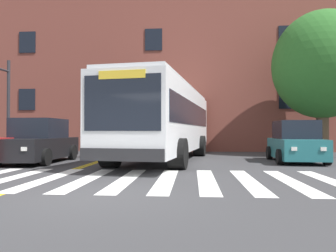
# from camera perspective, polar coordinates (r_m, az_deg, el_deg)

# --- Properties ---
(ground_plane) EXTENTS (120.00, 120.00, 0.00)m
(ground_plane) POSITION_cam_1_polar(r_m,az_deg,el_deg) (6.94, -12.20, -11.60)
(ground_plane) COLOR #38383A
(crosswalk) EXTENTS (12.20, 4.40, 0.01)m
(crosswalk) POSITION_cam_1_polar(r_m,az_deg,el_deg) (9.03, -10.60, -9.08)
(crosswalk) COLOR white
(crosswalk) RESTS_ON ground
(lane_line_yellow_inner) EXTENTS (0.12, 36.00, 0.01)m
(lane_line_yellow_inner) POSITION_cam_1_polar(r_m,az_deg,el_deg) (23.03, -5.86, -4.10)
(lane_line_yellow_inner) COLOR gold
(lane_line_yellow_inner) RESTS_ON ground
(lane_line_yellow_outer) EXTENTS (0.12, 36.00, 0.01)m
(lane_line_yellow_outer) POSITION_cam_1_polar(r_m,az_deg,el_deg) (23.01, -5.47, -4.10)
(lane_line_yellow_outer) COLOR gold
(lane_line_yellow_outer) RESTS_ON ground
(city_bus) EXTENTS (4.11, 11.59, 3.27)m
(city_bus) POSITION_cam_1_polar(r_m,az_deg,el_deg) (14.73, -0.41, 1.13)
(city_bus) COLOR white
(city_bus) RESTS_ON ground
(car_black_near_lane) EXTENTS (2.12, 4.40, 1.81)m
(car_black_near_lane) POSITION_cam_1_polar(r_m,az_deg,el_deg) (14.57, -21.60, -2.70)
(car_black_near_lane) COLOR black
(car_black_near_lane) RESTS_ON ground
(car_teal_far_lane) EXTENTS (2.11, 3.81, 1.73)m
(car_teal_far_lane) POSITION_cam_1_polar(r_m,az_deg,el_deg) (14.70, 21.31, -2.78)
(car_teal_far_lane) COLOR #236B70
(car_teal_far_lane) RESTS_ON ground
(car_grey_behind_bus) EXTENTS (2.35, 4.76, 2.27)m
(car_grey_behind_bus) POSITION_cam_1_polar(r_m,az_deg,el_deg) (24.70, -0.25, -1.41)
(car_grey_behind_bus) COLOR slate
(car_grey_behind_bus) RESTS_ON ground
(traffic_light_overhead) EXTENTS (0.43, 3.21, 4.78)m
(traffic_light_overhead) POSITION_cam_1_polar(r_m,az_deg,el_deg) (16.49, -5.22, 5.65)
(traffic_light_overhead) COLOR #28282D
(traffic_light_overhead) RESTS_ON ground
(street_tree_curbside_large) EXTENTS (6.92, 6.82, 7.59)m
(street_tree_curbside_large) POSITION_cam_1_polar(r_m,az_deg,el_deg) (19.16, 25.25, 9.60)
(street_tree_curbside_large) COLOR brown
(street_tree_curbside_large) RESTS_ON ground
(building_facade) EXTENTS (31.39, 7.48, 13.49)m
(building_facade) POSITION_cam_1_polar(r_m,az_deg,el_deg) (25.04, 8.27, 11.70)
(building_facade) COLOR brown
(building_facade) RESTS_ON ground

